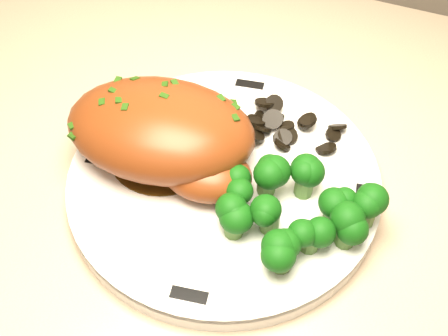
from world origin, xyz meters
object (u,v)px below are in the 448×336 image
at_px(plate, 224,181).
at_px(broccoli_florets, 296,209).
at_px(counter, 278,325).
at_px(chicken_breast, 166,134).

height_order(plate, broccoli_florets, broccoli_florets).
xyz_separation_m(counter, plate, (-0.07, -0.07, 0.43)).
distance_m(plate, chicken_breast, 0.07).
bearing_deg(chicken_breast, counter, 22.45).
bearing_deg(counter, plate, -131.98).
height_order(chicken_breast, broccoli_florets, chicken_breast).
height_order(counter, plate, counter).
bearing_deg(plate, chicken_breast, -178.74).
relative_size(counter, broccoli_florets, 13.75).
height_order(counter, chicken_breast, counter).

